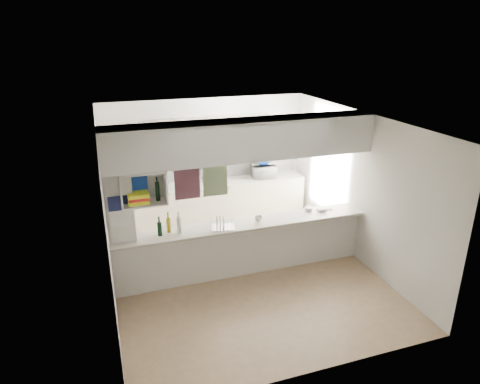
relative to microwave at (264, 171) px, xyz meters
name	(u,v)px	position (x,y,z in m)	size (l,w,h in m)	color
floor	(243,273)	(-1.18, -2.08, -1.06)	(4.80, 4.80, 0.00)	#947356
ceiling	(244,120)	(-1.18, -2.08, 1.54)	(4.80, 4.80, 0.00)	white
wall_back	(206,161)	(-1.18, 0.32, 0.24)	(4.20, 4.20, 0.00)	silver
wall_left	(106,219)	(-3.28, -2.08, 0.24)	(4.80, 4.80, 0.00)	silver
wall_right	(358,187)	(0.92, -2.08, 0.24)	(4.80, 4.80, 0.00)	silver
servery_partition	(233,181)	(-1.35, -2.08, 0.60)	(4.20, 0.50, 2.60)	silver
cubby_shelf	(142,189)	(-2.74, -2.15, 0.65)	(0.65, 0.35, 0.50)	white
kitchen_run	(217,186)	(-1.02, 0.06, -0.23)	(3.60, 0.63, 2.24)	beige
microwave	(264,171)	(0.00, 0.00, 0.00)	(0.49, 0.33, 0.27)	white
bowl	(263,163)	(-0.01, 0.03, 0.17)	(0.26, 0.26, 0.06)	navy
dish_rack	(222,223)	(-1.55, -2.13, -0.06)	(0.42, 0.35, 0.20)	silver
cup	(259,219)	(-0.93, -2.12, -0.07)	(0.12, 0.12, 0.09)	white
wine_bottles	(170,226)	(-2.37, -2.07, -0.01)	(0.37, 0.15, 0.34)	black
plastic_tubs	(314,209)	(0.14, -2.00, -0.11)	(0.49, 0.22, 0.07)	silver
utensil_jar	(205,179)	(-1.28, 0.07, -0.07)	(0.10, 0.10, 0.13)	black
knife_block	(214,176)	(-1.06, 0.10, -0.04)	(0.10, 0.08, 0.20)	#4C2C1A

